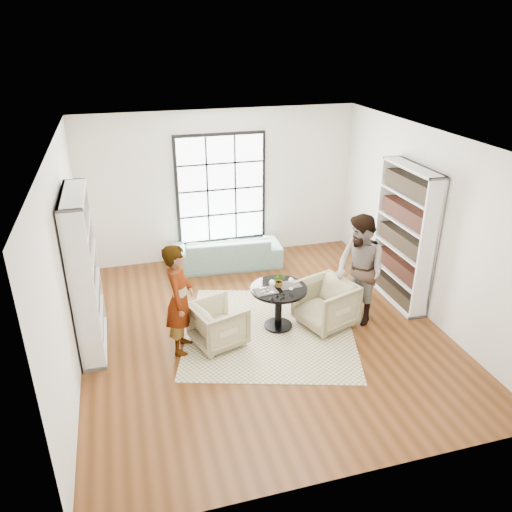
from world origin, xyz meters
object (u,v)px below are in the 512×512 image
object	(u,v)px
armchair_left	(218,324)
wine_glass_right	(291,281)
sofa	(227,251)
pedestal_table	(279,299)
armchair_right	(326,304)
person_right	(360,270)
wine_glass_left	(272,283)
flower_centerpiece	(279,280)
person_left	(180,299)

from	to	relation	value
armchair_left	wine_glass_right	world-z (taller)	wine_glass_right
sofa	pedestal_table	bearing A→B (deg)	101.31
sofa	armchair_left	xyz separation A→B (m)	(-0.71, -2.63, 0.02)
armchair_right	person_right	bearing A→B (deg)	70.99
sofa	wine_glass_left	distance (m)	2.61
armchair_left	armchair_right	xyz separation A→B (m)	(1.76, 0.06, 0.04)
person_right	flower_centerpiece	xyz separation A→B (m)	(-1.28, 0.17, -0.09)
pedestal_table	flower_centerpiece	bearing A→B (deg)	66.67
sofa	person_right	bearing A→B (deg)	126.26
person_right	sofa	bearing A→B (deg)	-162.35
pedestal_table	flower_centerpiece	xyz separation A→B (m)	(0.02, 0.05, 0.30)
pedestal_table	person_right	xyz separation A→B (m)	(1.30, -0.13, 0.39)
sofa	person_left	world-z (taller)	person_left
flower_centerpiece	person_right	bearing A→B (deg)	-7.73
armchair_right	person_right	xyz separation A→B (m)	(0.55, 0.00, 0.53)
armchair_right	armchair_left	bearing A→B (deg)	-107.00
armchair_left	wine_glass_right	xyz separation A→B (m)	(1.18, 0.11, 0.51)
armchair_left	wine_glass_left	distance (m)	1.01
pedestal_table	person_right	distance (m)	1.36
pedestal_table	armchair_right	bearing A→B (deg)	-9.74
person_left	flower_centerpiece	size ratio (longest dim) A/B	7.85
person_left	person_right	world-z (taller)	person_right
armchair_left	person_right	size ratio (longest dim) A/B	0.41
pedestal_table	person_right	size ratio (longest dim) A/B	0.49
armchair_left	armchair_right	distance (m)	1.76
pedestal_table	sofa	size ratio (longest dim) A/B	0.41
sofa	armchair_right	size ratio (longest dim) A/B	2.61
pedestal_table	armchair_left	xyz separation A→B (m)	(-1.01, -0.19, -0.18)
person_right	wine_glass_left	size ratio (longest dim) A/B	8.41
armchair_right	person_left	world-z (taller)	person_left
pedestal_table	sofa	bearing A→B (deg)	96.88
armchair_right	wine_glass_right	bearing A→B (deg)	-113.56
person_right	pedestal_table	bearing A→B (deg)	-109.83
pedestal_table	person_left	world-z (taller)	person_left
armchair_right	wine_glass_left	world-z (taller)	wine_glass_left
person_right	wine_glass_right	bearing A→B (deg)	-106.51
person_left	wine_glass_left	distance (m)	1.41
sofa	wine_glass_right	xyz separation A→B (m)	(0.46, -2.52, 0.53)
armchair_left	wine_glass_right	bearing A→B (deg)	-102.44
flower_centerpiece	wine_glass_left	bearing A→B (deg)	-136.35
pedestal_table	armchair_right	world-z (taller)	armchair_right
pedestal_table	armchair_right	size ratio (longest dim) A/B	1.08
person_left	person_right	bearing A→B (deg)	-71.44
pedestal_table	wine_glass_left	size ratio (longest dim) A/B	4.13
wine_glass_left	flower_centerpiece	bearing A→B (deg)	43.65
person_right	person_left	bearing A→B (deg)	-102.94
sofa	armchair_right	xyz separation A→B (m)	(1.04, -2.57, 0.06)
wine_glass_right	person_right	bearing A→B (deg)	-2.34
sofa	flower_centerpiece	distance (m)	2.47
armchair_right	wine_glass_left	xyz separation A→B (m)	(-0.90, 0.02, 0.49)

